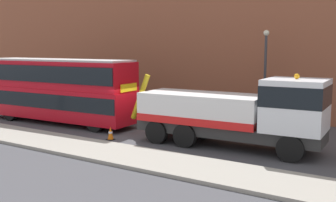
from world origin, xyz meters
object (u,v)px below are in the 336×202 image
(double_decker_bus, at_px, (58,88))
(traffic_cone_near_bus, at_px, (110,133))
(recovery_tow_truck, at_px, (237,112))
(street_lamp, at_px, (265,69))

(double_decker_bus, distance_m, traffic_cone_near_bus, 6.50)
(recovery_tow_truck, xyz_separation_m, traffic_cone_near_bus, (-6.19, -1.93, -1.42))
(recovery_tow_truck, bearing_deg, double_decker_bus, 177.70)
(double_decker_bus, bearing_deg, street_lamp, 26.91)
(double_decker_bus, relative_size, traffic_cone_near_bus, 15.45)
(recovery_tow_truck, xyz_separation_m, street_lamp, (-0.81, 6.32, 1.71))
(traffic_cone_near_bus, bearing_deg, street_lamp, 56.89)
(double_decker_bus, distance_m, street_lamp, 13.02)
(traffic_cone_near_bus, relative_size, street_lamp, 0.12)
(double_decker_bus, xyz_separation_m, street_lamp, (11.30, 6.34, 1.24))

